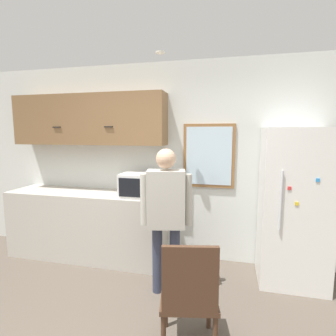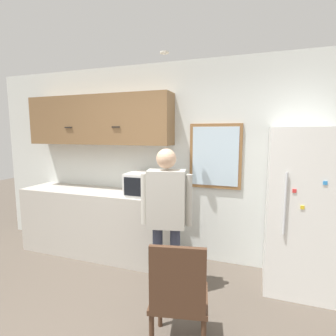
% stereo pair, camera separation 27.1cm
% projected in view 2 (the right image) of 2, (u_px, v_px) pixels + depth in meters
% --- Properties ---
extents(back_wall, '(6.00, 0.06, 2.70)m').
position_uv_depth(back_wall, '(174.00, 162.00, 3.67)').
color(back_wall, silver).
rests_on(back_wall, ground_plane).
extents(counter, '(2.21, 0.61, 0.93)m').
position_uv_depth(counter, '(96.00, 222.00, 3.83)').
color(counter, '#BCB7AD').
rests_on(counter, ground_plane).
extents(upper_cabinets, '(2.21, 0.35, 0.69)m').
position_uv_depth(upper_cabinets, '(98.00, 120.00, 3.77)').
color(upper_cabinets, olive).
extents(microwave, '(0.50, 0.41, 0.30)m').
position_uv_depth(microwave, '(146.00, 184.00, 3.44)').
color(microwave, white).
rests_on(microwave, counter).
extents(person, '(0.54, 0.30, 1.59)m').
position_uv_depth(person, '(166.00, 208.00, 2.80)').
color(person, '#33384C').
rests_on(person, ground_plane).
extents(refrigerator, '(0.73, 0.66, 1.81)m').
position_uv_depth(refrigerator, '(302.00, 211.00, 2.88)').
color(refrigerator, white).
rests_on(refrigerator, ground_plane).
extents(chair, '(0.53, 0.53, 0.95)m').
position_uv_depth(chair, '(179.00, 294.00, 2.02)').
color(chair, '#472D1E').
rests_on(chair, ground_plane).
extents(window, '(0.68, 0.05, 0.85)m').
position_uv_depth(window, '(215.00, 156.00, 3.43)').
color(window, olive).
extents(ceiling_light, '(0.11, 0.11, 0.01)m').
position_uv_depth(ceiling_light, '(165.00, 53.00, 3.04)').
color(ceiling_light, white).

